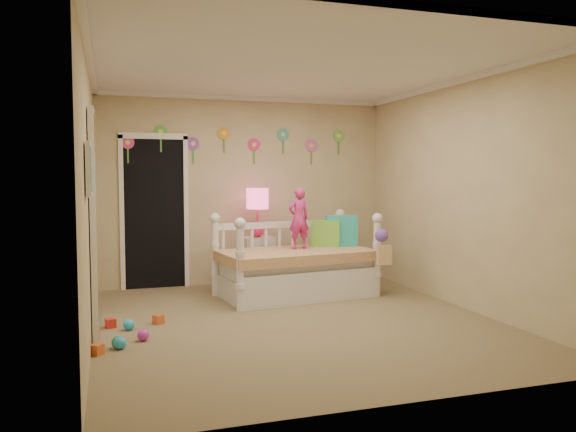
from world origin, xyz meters
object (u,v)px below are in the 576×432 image
object	(u,v)px
table_lamp	(257,205)
nightstand	(258,262)
child	(299,218)
daybed	(296,255)

from	to	relation	value
table_lamp	nightstand	bearing A→B (deg)	0.00
table_lamp	child	bearing A→B (deg)	-58.35
daybed	nightstand	bearing A→B (deg)	105.48
daybed	table_lamp	xyz separation A→B (m)	(-0.31, 0.72, 0.60)
table_lamp	daybed	bearing A→B (deg)	-67.01
daybed	child	size ratio (longest dim) A/B	2.47
child	table_lamp	world-z (taller)	child
nightstand	table_lamp	xyz separation A→B (m)	(0.00, 0.00, 0.78)
nightstand	child	bearing A→B (deg)	-63.97
child	nightstand	distance (m)	0.96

